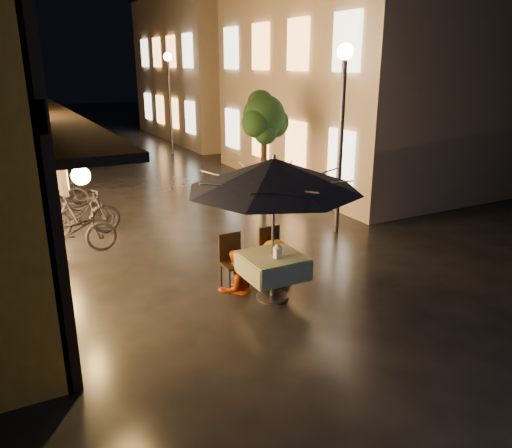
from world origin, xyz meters
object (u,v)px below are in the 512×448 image
patio_umbrella (274,174)px  table_lantern (278,250)px  cafe_table (273,266)px  person_orange (235,251)px  streetlamp_near (342,106)px  bicycle_0 (69,232)px  person_yellow (275,242)px

patio_umbrella → table_lantern: 1.24m
cafe_table → person_orange: (-0.42, 0.57, 0.14)m
person_orange → streetlamp_near: bearing=-164.1°
person_orange → bicycle_0: bearing=-64.8°
cafe_table → person_yellow: 0.65m
streetlamp_near → cafe_table: streetlamp_near is taller
streetlamp_near → patio_umbrella: bearing=-142.5°
bicycle_0 → person_orange: bearing=-139.9°
person_yellow → person_orange: bearing=-20.3°
bicycle_0 → person_yellow: bearing=-132.4°
streetlamp_near → bicycle_0: 6.44m
table_lantern → bicycle_0: bearing=125.3°
patio_umbrella → bicycle_0: size_ratio=1.51×
cafe_table → person_yellow: (0.34, 0.51, 0.21)m
person_yellow → cafe_table: bearing=40.4°
table_lantern → patio_umbrella: bearing=90.0°
patio_umbrella → bicycle_0: 4.89m
streetlamp_near → person_yellow: streetlamp_near is taller
person_orange → cafe_table: bearing=114.9°
table_lantern → bicycle_0: size_ratio=0.13×
cafe_table → person_orange: bearing=126.2°
cafe_table → table_lantern: bearing=-90.0°
patio_umbrella → table_lantern: size_ratio=11.43×
cafe_table → table_lantern: size_ratio=3.96×
table_lantern → person_yellow: bearing=63.0°
streetlamp_near → bicycle_0: (-5.81, 1.33, -2.42)m
streetlamp_near → person_orange: size_ratio=2.89×
table_lantern → bicycle_0: table_lantern is taller
patio_umbrella → person_yellow: 1.49m
cafe_table → patio_umbrella: patio_umbrella is taller
streetlamp_near → cafe_table: size_ratio=4.27×
person_yellow → bicycle_0: person_yellow is taller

